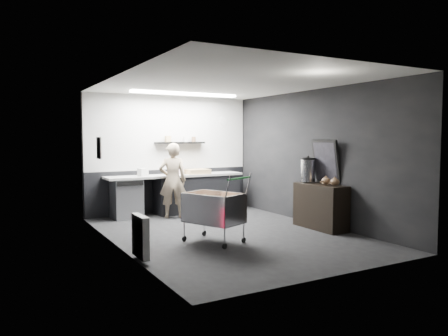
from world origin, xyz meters
TOP-DOWN VIEW (x-y plane):
  - floor at (0.00, 0.00)m, footprint 5.50×5.50m
  - ceiling at (0.00, 0.00)m, footprint 5.50×5.50m
  - wall_back at (0.00, 2.75)m, footprint 5.50×0.00m
  - wall_front at (0.00, -2.75)m, footprint 5.50×0.00m
  - wall_left at (-2.00, 0.00)m, footprint 0.00×5.50m
  - wall_right at (2.00, 0.00)m, footprint 0.00×5.50m
  - kitchen_wall_panel at (0.00, 2.73)m, footprint 3.95×0.02m
  - dado_panel at (0.00, 2.73)m, footprint 3.95×0.02m
  - floating_shelf at (0.20, 2.62)m, footprint 1.20×0.22m
  - wall_clock at (1.40, 2.72)m, footprint 0.20×0.03m
  - poster at (-1.98, 1.30)m, footprint 0.02×0.30m
  - poster_red_band at (-1.98, 1.30)m, footprint 0.02×0.22m
  - radiator at (-1.94, -0.90)m, footprint 0.10×0.50m
  - ceiling_strip at (0.00, 1.85)m, footprint 2.40×0.20m
  - prep_counter at (0.14, 2.42)m, footprint 3.20×0.61m
  - person at (-0.26, 1.97)m, footprint 0.68×0.55m
  - shopping_cart at (-0.52, -0.41)m, footprint 0.97×1.24m
  - sideboard at (1.78, -0.43)m, footprint 0.48×1.14m
  - fire_extinguisher at (-1.85, -0.69)m, footprint 0.16×0.16m
  - cardboard_box at (0.52, 2.37)m, footprint 0.54×0.41m
  - pink_tub at (0.11, 2.42)m, footprint 0.18×0.18m
  - white_container at (-0.79, 2.37)m, footprint 0.23×0.21m

SIDE VIEW (x-z plane):
  - floor at x=0.00m, z-range 0.00..0.00m
  - fire_extinguisher at x=-1.85m, z-range -0.01..0.52m
  - radiator at x=-1.94m, z-range 0.05..0.65m
  - prep_counter at x=0.14m, z-range 0.01..0.91m
  - dado_panel at x=0.00m, z-range 0.00..1.00m
  - shopping_cart at x=-0.52m, z-range -0.03..1.09m
  - sideboard at x=1.78m, z-range -0.31..1.39m
  - person at x=-0.26m, z-range 0.00..1.62m
  - cardboard_box at x=0.52m, z-range 0.90..1.01m
  - white_container at x=-0.79m, z-range 0.90..1.07m
  - pink_tub at x=0.11m, z-range 0.90..1.08m
  - wall_back at x=0.00m, z-range -1.40..4.10m
  - wall_front at x=0.00m, z-range -1.40..4.10m
  - wall_left at x=-2.00m, z-range -1.40..4.10m
  - wall_right at x=2.00m, z-range -1.40..4.10m
  - poster at x=-1.98m, z-range 1.35..1.75m
  - floating_shelf at x=0.20m, z-range 1.60..1.64m
  - poster_red_band at x=-1.98m, z-range 1.57..1.67m
  - kitchen_wall_panel at x=0.00m, z-range 1.00..2.70m
  - wall_clock at x=1.40m, z-range 2.05..2.25m
  - ceiling_strip at x=0.00m, z-range 2.65..2.69m
  - ceiling at x=0.00m, z-range 2.70..2.70m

